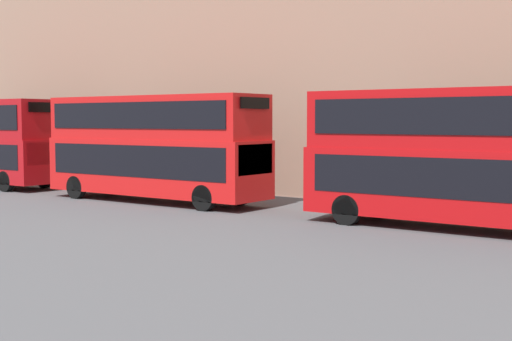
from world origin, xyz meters
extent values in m
cube|color=#B20C0F|center=(1.60, 6.39, 1.44)|extent=(2.55, 11.49, 2.18)
cube|color=#B20C0F|center=(1.60, 6.39, 3.46)|extent=(2.50, 11.26, 1.87)
cube|color=black|center=(1.60, 6.39, 1.70)|extent=(2.59, 10.57, 1.22)
cube|color=black|center=(1.60, 6.39, 3.55)|extent=(2.59, 10.57, 1.12)
cylinder|color=black|center=(0.48, 10.53, 0.50)|extent=(0.30, 1.00, 1.00)
cylinder|color=black|center=(2.73, 10.53, 0.50)|extent=(0.30, 1.00, 1.00)
cube|color=red|center=(1.60, 20.29, 1.50)|extent=(2.55, 10.50, 2.30)
cube|color=red|center=(1.60, 20.29, 3.54)|extent=(2.50, 10.29, 1.78)
cube|color=black|center=(1.60, 20.29, 1.77)|extent=(2.59, 9.66, 1.29)
cube|color=black|center=(1.60, 20.29, 3.63)|extent=(2.59, 9.66, 1.07)
cube|color=black|center=(1.60, 15.08, 1.96)|extent=(2.17, 0.06, 1.15)
cube|color=black|center=(1.60, 15.08, 4.07)|extent=(1.78, 0.06, 0.43)
cylinder|color=black|center=(0.48, 16.65, 0.50)|extent=(0.30, 1.00, 1.00)
cylinder|color=black|center=(2.73, 16.65, 0.50)|extent=(0.30, 1.00, 1.00)
cylinder|color=black|center=(0.48, 23.94, 0.50)|extent=(0.30, 1.00, 1.00)
cylinder|color=black|center=(2.73, 23.94, 0.50)|extent=(0.30, 1.00, 1.00)
cube|color=black|center=(1.60, 27.48, 1.84)|extent=(2.17, 0.06, 1.07)
cube|color=black|center=(1.60, 27.48, 4.04)|extent=(1.78, 0.06, 0.47)
cylinder|color=black|center=(0.48, 29.05, 0.50)|extent=(0.30, 1.00, 1.00)
cylinder|color=black|center=(2.73, 29.05, 0.50)|extent=(0.30, 1.00, 1.00)
cylinder|color=#26262D|center=(4.41, 11.16, 0.75)|extent=(0.36, 0.36, 1.49)
sphere|color=tan|center=(4.41, 11.16, 1.60)|extent=(0.22, 0.22, 0.22)
camera|label=1|loc=(-20.03, -0.65, 3.43)|focal=50.00mm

